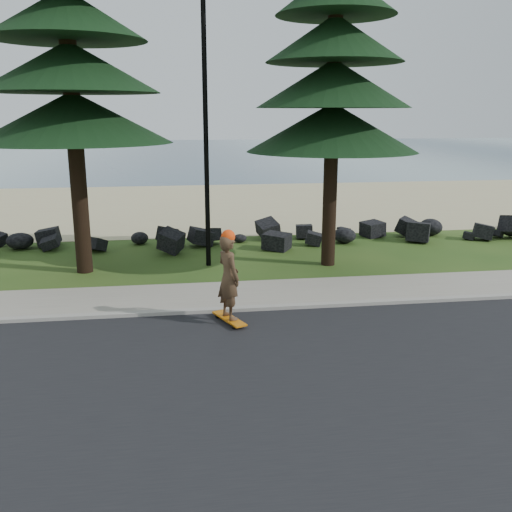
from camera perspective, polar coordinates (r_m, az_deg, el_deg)
The scene contains 9 objects.
ground at distance 13.77m, azimuth -3.95°, elevation -4.38°, with size 160.00×160.00×0.00m, color #244515.
road at distance 9.63m, azimuth -1.89°, elevation -12.83°, with size 160.00×7.00×0.02m, color black.
kerb at distance 12.91m, azimuth -3.65°, elevation -5.43°, with size 160.00×0.20×0.10m, color #9F998F.
sidewalk at distance 13.95m, azimuth -4.01°, elevation -3.96°, with size 160.00×2.00×0.08m, color gray.
beach_sand at distance 27.89m, azimuth -6.18°, elevation 5.12°, with size 160.00×15.00×0.01m, color tan.
ocean at distance 64.18m, azimuth -7.41°, elevation 10.22°, with size 160.00×58.00×0.01m, color #334D62.
seawall_boulders at distance 19.16m, azimuth -5.20°, elevation 0.94°, with size 60.00×2.40×1.10m, color black, non-canonical shape.
lamp_post at distance 16.25m, azimuth -5.07°, elevation 13.29°, with size 0.25×0.14×8.14m.
skateboarder at distance 11.95m, azimuth -2.75°, elevation -2.16°, with size 0.67×1.10×2.02m.
Camera 1 is at (-0.90, -13.02, 4.39)m, focal length 40.00 mm.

